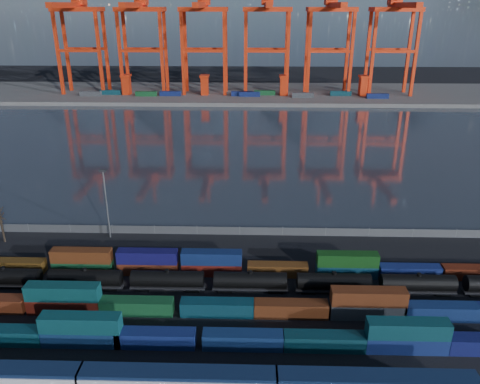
{
  "coord_description": "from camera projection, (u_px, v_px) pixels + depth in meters",
  "views": [
    {
      "loc": [
        2.81,
        -69.79,
        50.08
      ],
      "look_at": [
        0.0,
        30.0,
        10.0
      ],
      "focal_mm": 35.0,
      "sensor_mm": 36.0,
      "label": 1
    }
  ],
  "objects": [
    {
      "name": "container_row_mid",
      "position": [
        244.0,
        306.0,
        80.54
      ],
      "size": [
        129.12,
        2.59,
        5.52
      ],
      "color": "navy",
      "rests_on": "ground"
    },
    {
      "name": "quay_containers",
      "position": [
        229.0,
        94.0,
        263.85
      ],
      "size": [
        172.58,
        10.99,
        2.6
      ],
      "color": "navy",
      "rests_on": "far_quay"
    },
    {
      "name": "gantry_cranes",
      "position": [
        235.0,
        20.0,
        256.38
      ],
      "size": [
        201.53,
        50.94,
        68.99
      ],
      "color": "red",
      "rests_on": "ground"
    },
    {
      "name": "straddle_carriers",
      "position": [
        244.0,
        84.0,
        266.15
      ],
      "size": [
        140.0,
        7.0,
        11.1
      ],
      "color": "red",
      "rests_on": "far_quay"
    },
    {
      "name": "bare_tree",
      "position": [
        2.0,
        225.0,
        104.7
      ],
      "size": [
        2.17,
        2.26,
        8.39
      ],
      "color": "black",
      "rests_on": "ground"
    },
    {
      "name": "waterfront_fence",
      "position": [
        240.0,
        231.0,
        109.07
      ],
      "size": [
        160.12,
        0.12,
        2.2
      ],
      "color": "#595B5E",
      "rests_on": "ground"
    },
    {
      "name": "yard_light_mast",
      "position": [
        106.0,
        200.0,
        104.91
      ],
      "size": [
        1.6,
        0.4,
        16.6
      ],
      "color": "slate",
      "rests_on": "ground"
    },
    {
      "name": "tanker_string",
      "position": [
        292.0,
        282.0,
        86.97
      ],
      "size": [
        122.57,
        3.02,
        4.32
      ],
      "color": "black",
      "rests_on": "ground"
    },
    {
      "name": "container_row_north",
      "position": [
        207.0,
        266.0,
        92.72
      ],
      "size": [
        140.96,
        2.42,
        5.17
      ],
      "color": "#16125A",
      "rests_on": "ground"
    },
    {
      "name": "container_row_south",
      "position": [
        192.0,
        336.0,
        73.06
      ],
      "size": [
        140.98,
        2.56,
        5.45
      ],
      "color": "#45474B",
      "rests_on": "ground"
    },
    {
      "name": "harbor_water",
      "position": [
        245.0,
        144.0,
        180.87
      ],
      "size": [
        700.0,
        700.0,
        0.0
      ],
      "primitive_type": "plane",
      "color": "#29313C",
      "rests_on": "ground"
    },
    {
      "name": "far_quay",
      "position": [
        249.0,
        93.0,
        277.9
      ],
      "size": [
        700.0,
        70.0,
        2.0
      ],
      "primitive_type": "cube",
      "color": "#514F4C",
      "rests_on": "ground"
    },
    {
      "name": "ground",
      "position": [
        235.0,
        306.0,
        83.47
      ],
      "size": [
        700.0,
        700.0,
        0.0
      ],
      "primitive_type": "plane",
      "color": "black",
      "rests_on": "ground"
    }
  ]
}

